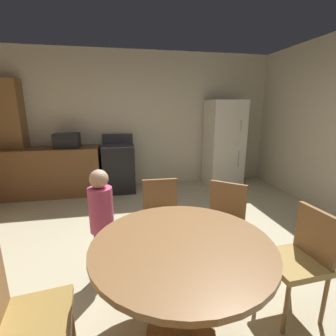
{
  "coord_description": "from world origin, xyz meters",
  "views": [
    {
      "loc": [
        -0.43,
        -2.04,
        1.63
      ],
      "look_at": [
        0.18,
        1.06,
        0.82
      ],
      "focal_mm": 25.78,
      "sensor_mm": 36.0,
      "label": 1
    }
  ],
  "objects_px": {
    "microwave": "(67,140)",
    "chair_north": "(162,215)",
    "oven_range": "(119,168)",
    "refrigerator": "(223,144)",
    "chair_west": "(20,315)",
    "dining_table": "(182,263)",
    "person_child": "(102,223)",
    "chair_northeast": "(224,220)",
    "chair_east": "(301,256)"
  },
  "relations": [
    {
      "from": "chair_northeast",
      "to": "person_child",
      "type": "bearing_deg",
      "value": -50.57
    },
    {
      "from": "chair_east",
      "to": "chair_northeast",
      "type": "relative_size",
      "value": 1.0
    },
    {
      "from": "microwave",
      "to": "chair_north",
      "type": "bearing_deg",
      "value": -59.86
    },
    {
      "from": "refrigerator",
      "to": "chair_east",
      "type": "xyz_separation_m",
      "value": [
        -0.75,
        -3.22,
        -0.38
      ]
    },
    {
      "from": "chair_east",
      "to": "chair_west",
      "type": "bearing_deg",
      "value": 2.55
    },
    {
      "from": "dining_table",
      "to": "person_child",
      "type": "xyz_separation_m",
      "value": [
        -0.58,
        0.76,
        -0.02
      ]
    },
    {
      "from": "microwave",
      "to": "chair_north",
      "type": "distance_m",
      "value": 2.76
    },
    {
      "from": "refrigerator",
      "to": "person_child",
      "type": "height_order",
      "value": "refrigerator"
    },
    {
      "from": "chair_east",
      "to": "chair_northeast",
      "type": "bearing_deg",
      "value": -66.69
    },
    {
      "from": "dining_table",
      "to": "chair_north",
      "type": "height_order",
      "value": "chair_north"
    },
    {
      "from": "oven_range",
      "to": "chair_north",
      "type": "distance_m",
      "value": 2.39
    },
    {
      "from": "chair_north",
      "to": "person_child",
      "type": "xyz_separation_m",
      "value": [
        -0.6,
        -0.21,
        0.08
      ]
    },
    {
      "from": "microwave",
      "to": "chair_east",
      "type": "relative_size",
      "value": 0.51
    },
    {
      "from": "chair_east",
      "to": "dining_table",
      "type": "bearing_deg",
      "value": 0.0
    },
    {
      "from": "chair_east",
      "to": "chair_west",
      "type": "relative_size",
      "value": 1.0
    },
    {
      "from": "dining_table",
      "to": "chair_east",
      "type": "relative_size",
      "value": 1.39
    },
    {
      "from": "refrigerator",
      "to": "microwave",
      "type": "distance_m",
      "value": 3.06
    },
    {
      "from": "oven_range",
      "to": "chair_east",
      "type": "bearing_deg",
      "value": -66.82
    },
    {
      "from": "chair_northeast",
      "to": "chair_north",
      "type": "height_order",
      "value": "same"
    },
    {
      "from": "chair_northeast",
      "to": "oven_range",
      "type": "bearing_deg",
      "value": -117.18
    },
    {
      "from": "chair_west",
      "to": "chair_north",
      "type": "xyz_separation_m",
      "value": [
        0.99,
        1.11,
        0.0
      ]
    },
    {
      "from": "chair_west",
      "to": "person_child",
      "type": "relative_size",
      "value": 0.8
    },
    {
      "from": "dining_table",
      "to": "person_child",
      "type": "distance_m",
      "value": 0.96
    },
    {
      "from": "chair_northeast",
      "to": "dining_table",
      "type": "bearing_deg",
      "value": 0.0
    },
    {
      "from": "dining_table",
      "to": "chair_west",
      "type": "xyz_separation_m",
      "value": [
        -0.96,
        -0.14,
        -0.1
      ]
    },
    {
      "from": "dining_table",
      "to": "person_child",
      "type": "relative_size",
      "value": 1.11
    },
    {
      "from": "chair_east",
      "to": "person_child",
      "type": "relative_size",
      "value": 0.8
    },
    {
      "from": "refrigerator",
      "to": "dining_table",
      "type": "height_order",
      "value": "refrigerator"
    },
    {
      "from": "chair_north",
      "to": "chair_northeast",
      "type": "bearing_deg",
      "value": 70.49
    },
    {
      "from": "refrigerator",
      "to": "chair_west",
      "type": "distance_m",
      "value": 4.35
    },
    {
      "from": "oven_range",
      "to": "person_child",
      "type": "xyz_separation_m",
      "value": [
        -0.15,
        -2.56,
        0.11
      ]
    },
    {
      "from": "dining_table",
      "to": "chair_north",
      "type": "relative_size",
      "value": 1.39
    },
    {
      "from": "chair_northeast",
      "to": "person_child",
      "type": "distance_m",
      "value": 1.21
    },
    {
      "from": "microwave",
      "to": "chair_north",
      "type": "relative_size",
      "value": 0.51
    },
    {
      "from": "dining_table",
      "to": "chair_east",
      "type": "bearing_deg",
      "value": 2.91
    },
    {
      "from": "oven_range",
      "to": "person_child",
      "type": "relative_size",
      "value": 1.01
    },
    {
      "from": "chair_east",
      "to": "chair_northeast",
      "type": "xyz_separation_m",
      "value": [
        -0.34,
        0.69,
        0.0
      ]
    },
    {
      "from": "chair_west",
      "to": "chair_north",
      "type": "distance_m",
      "value": 1.48
    },
    {
      "from": "chair_north",
      "to": "refrigerator",
      "type": "bearing_deg",
      "value": 145.0
    },
    {
      "from": "chair_northeast",
      "to": "chair_west",
      "type": "distance_m",
      "value": 1.82
    },
    {
      "from": "microwave",
      "to": "chair_northeast",
      "type": "xyz_separation_m",
      "value": [
        1.97,
        -2.58,
        -0.53
      ]
    },
    {
      "from": "oven_range",
      "to": "chair_east",
      "type": "xyz_separation_m",
      "value": [
        1.4,
        -3.27,
        0.03
      ]
    },
    {
      "from": "oven_range",
      "to": "microwave",
      "type": "xyz_separation_m",
      "value": [
        -0.91,
        -0.0,
        0.56
      ]
    },
    {
      "from": "chair_east",
      "to": "chair_west",
      "type": "distance_m",
      "value": 1.94
    },
    {
      "from": "chair_north",
      "to": "person_child",
      "type": "height_order",
      "value": "person_child"
    },
    {
      "from": "refrigerator",
      "to": "chair_east",
      "type": "height_order",
      "value": "refrigerator"
    },
    {
      "from": "oven_range",
      "to": "dining_table",
      "type": "xyz_separation_m",
      "value": [
        0.43,
        -3.32,
        0.14
      ]
    },
    {
      "from": "microwave",
      "to": "person_child",
      "type": "relative_size",
      "value": 0.4
    },
    {
      "from": "refrigerator",
      "to": "dining_table",
      "type": "distance_m",
      "value": 3.7
    },
    {
      "from": "refrigerator",
      "to": "chair_north",
      "type": "distance_m",
      "value": 2.88
    }
  ]
}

